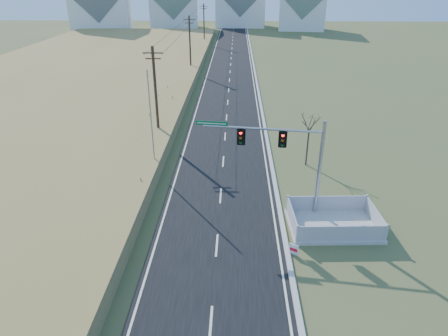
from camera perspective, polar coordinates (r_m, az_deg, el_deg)
ground at (r=26.08m, az=-0.83°, el=-8.45°), size 260.00×260.00×0.00m
road at (r=73.02m, az=0.93°, el=14.24°), size 8.00×180.00×0.06m
curb at (r=73.07m, az=4.29°, el=14.23°), size 0.30×180.00×0.18m
reed_marsh at (r=67.89m, az=-20.42°, el=12.32°), size 38.00×110.00×1.30m
utility_pole_near at (r=38.61m, az=-9.72°, el=10.45°), size 1.80×0.26×9.00m
utility_pole_mid at (r=67.69m, az=-4.88°, el=17.24°), size 1.80×0.26×9.00m
utility_pole_far at (r=97.34m, az=-2.88°, el=19.89°), size 1.80×0.26×9.00m
condo_nw at (r=127.83m, az=-17.29°, el=21.63°), size 17.69×13.38×19.05m
condo_nnw at (r=131.15m, az=-7.14°, el=22.25°), size 14.93×11.17×17.03m
condo_n at (r=133.72m, az=2.34°, el=22.76°), size 15.27×10.20×18.54m
condo_ne at (r=127.20m, az=11.12°, el=21.84°), size 14.12×10.51×16.52m
traffic_signal_mast at (r=26.09m, az=9.63°, el=1.64°), size 8.34×1.38×6.69m
fence_enclosure at (r=26.85m, az=15.28°, el=-7.69°), size 5.84×4.15×1.29m
open_sign at (r=23.90m, az=9.93°, el=-11.40°), size 0.52×0.33×0.71m
flagpole at (r=32.06m, az=-10.20°, el=4.75°), size 0.38×0.38×8.46m
bare_tree at (r=33.58m, az=12.16°, el=6.43°), size 1.81×1.81×4.79m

